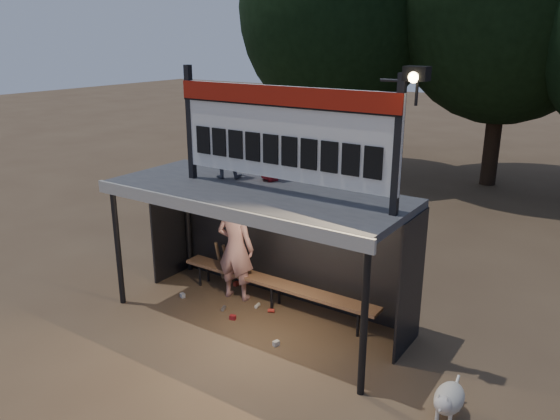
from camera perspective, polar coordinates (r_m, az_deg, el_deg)
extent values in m
plane|color=brown|center=(9.64, -2.36, -11.22)|extent=(80.00, 80.00, 0.00)
imported|color=silver|center=(9.97, -4.68, -3.97)|extent=(0.78, 0.57, 1.98)
imported|color=slate|center=(9.43, -5.79, 6.95)|extent=(0.73, 0.68, 1.19)
imported|color=maroon|center=(9.20, -1.12, 5.85)|extent=(0.53, 0.47, 0.90)
cube|color=#3F3F41|center=(8.77, -2.54, 1.80)|extent=(5.00, 2.00, 0.12)
cube|color=beige|center=(8.02, -6.85, -0.14)|extent=(5.10, 0.06, 0.20)
cylinder|color=black|center=(10.12, -16.59, -3.68)|extent=(0.10, 0.10, 2.20)
cylinder|color=black|center=(7.36, 8.79, -11.47)|extent=(0.10, 0.10, 2.20)
cylinder|color=black|center=(11.26, -9.61, -0.99)|extent=(0.10, 0.10, 2.20)
cylinder|color=black|center=(8.87, 13.83, -6.54)|extent=(0.10, 0.10, 2.20)
cube|color=black|center=(9.92, 0.97, -3.33)|extent=(5.00, 0.04, 2.20)
cube|color=black|center=(11.06, -11.40, -1.44)|extent=(0.04, 1.00, 2.20)
cube|color=black|center=(8.49, 13.50, -7.63)|extent=(0.04, 1.00, 2.20)
cylinder|color=black|center=(9.60, 1.01, 2.53)|extent=(5.00, 0.06, 0.06)
cube|color=black|center=(9.41, -9.35, 8.97)|extent=(0.10, 0.10, 1.90)
cube|color=black|center=(7.42, 12.23, 6.49)|extent=(0.10, 0.10, 1.90)
cube|color=white|center=(8.27, 0.18, 8.01)|extent=(3.80, 0.08, 1.40)
cube|color=#A1180B|center=(8.15, -0.01, 11.85)|extent=(3.80, 0.04, 0.28)
cube|color=black|center=(8.16, -0.03, 10.80)|extent=(3.80, 0.02, 0.03)
cube|color=black|center=(9.20, -8.01, 7.25)|extent=(0.27, 0.03, 0.45)
cube|color=black|center=(8.98, -6.38, 7.06)|extent=(0.27, 0.03, 0.45)
cube|color=black|center=(8.77, -4.66, 6.85)|extent=(0.27, 0.03, 0.45)
cube|color=black|center=(8.56, -2.86, 6.63)|extent=(0.27, 0.03, 0.45)
cube|color=black|center=(8.37, -0.98, 6.39)|extent=(0.27, 0.03, 0.45)
cube|color=black|center=(8.18, 0.98, 6.13)|extent=(0.27, 0.03, 0.45)
cube|color=black|center=(8.01, 3.03, 5.85)|extent=(0.27, 0.03, 0.45)
cube|color=black|center=(7.84, 5.17, 5.55)|extent=(0.27, 0.03, 0.45)
cube|color=black|center=(7.69, 7.40, 5.22)|extent=(0.27, 0.03, 0.45)
cube|color=black|center=(7.55, 9.71, 4.88)|extent=(0.27, 0.03, 0.45)
cylinder|color=black|center=(7.33, 12.30, 13.07)|extent=(0.50, 0.04, 0.04)
cylinder|color=black|center=(7.25, 14.09, 11.71)|extent=(0.04, 0.04, 0.30)
cube|color=black|center=(7.18, 14.10, 13.66)|extent=(0.30, 0.22, 0.18)
sphere|color=#FFD88C|center=(7.10, 13.81, 13.32)|extent=(0.14, 0.14, 0.14)
cube|color=#906544|center=(9.84, -0.48, -7.65)|extent=(4.00, 0.35, 0.06)
cylinder|color=black|center=(10.81, -8.36, -6.72)|extent=(0.05, 0.05, 0.45)
cylinder|color=black|center=(10.97, -7.52, -6.30)|extent=(0.05, 0.05, 0.45)
cylinder|color=black|center=(9.85, -0.88, -9.08)|extent=(0.05, 0.05, 0.45)
cylinder|color=black|center=(10.02, -0.09, -8.57)|extent=(0.05, 0.05, 0.45)
cylinder|color=black|center=(9.10, 8.14, -11.68)|extent=(0.05, 0.05, 0.45)
cylinder|color=black|center=(9.29, 8.81, -11.06)|extent=(0.05, 0.05, 0.45)
cylinder|color=black|center=(19.26, 5.63, 9.30)|extent=(0.50, 0.50, 3.74)
ellipsoid|color=black|center=(19.07, 5.98, 20.22)|extent=(6.46, 6.46, 7.48)
cylinder|color=black|center=(18.90, 21.52, 8.68)|extent=(0.50, 0.50, 4.18)
ellipsoid|color=beige|center=(7.65, 17.27, -18.27)|extent=(0.36, 0.58, 0.36)
sphere|color=white|center=(7.37, 16.65, -18.85)|extent=(0.22, 0.22, 0.22)
cone|color=beige|center=(7.31, 16.38, -19.40)|extent=(0.10, 0.10, 0.10)
cone|color=beige|center=(7.31, 16.28, -18.21)|extent=(0.06, 0.06, 0.07)
cone|color=beige|center=(7.29, 17.07, -18.40)|extent=(0.06, 0.06, 0.07)
cylinder|color=silver|center=(7.63, 16.11, -19.94)|extent=(0.05, 0.05, 0.18)
cylinder|color=silver|center=(7.60, 17.32, -20.24)|extent=(0.05, 0.05, 0.18)
cylinder|color=beige|center=(7.91, 16.97, -18.50)|extent=(0.05, 0.05, 0.18)
cylinder|color=silver|center=(7.88, 18.14, -18.79)|extent=(0.05, 0.05, 0.18)
cylinder|color=white|center=(7.85, 18.00, -16.70)|extent=(0.04, 0.16, 0.14)
cylinder|color=#A0754A|center=(10.89, -6.34, -5.28)|extent=(0.09, 0.27, 0.84)
cylinder|color=#8A6140|center=(10.77, -5.52, -5.52)|extent=(0.08, 0.30, 0.83)
cylinder|color=black|center=(10.65, -4.68, -5.76)|extent=(0.07, 0.32, 0.83)
cube|color=maroon|center=(9.61, -4.96, -11.11)|extent=(0.11, 0.09, 0.08)
cylinder|color=#ADADB2|center=(9.93, -5.91, -10.18)|extent=(0.10, 0.14, 0.07)
cube|color=white|center=(8.86, -0.41, -13.76)|extent=(0.10, 0.12, 0.08)
cylinder|color=red|center=(9.80, -0.93, -10.47)|extent=(0.14, 0.12, 0.07)
cube|color=#A9A9AE|center=(10.48, -10.14, -8.77)|extent=(0.12, 0.10, 0.08)
cylinder|color=silver|center=(9.97, -2.38, -9.95)|extent=(0.08, 0.13, 0.07)
cube|color=red|center=(10.80, -4.61, -7.68)|extent=(0.08, 0.11, 0.08)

